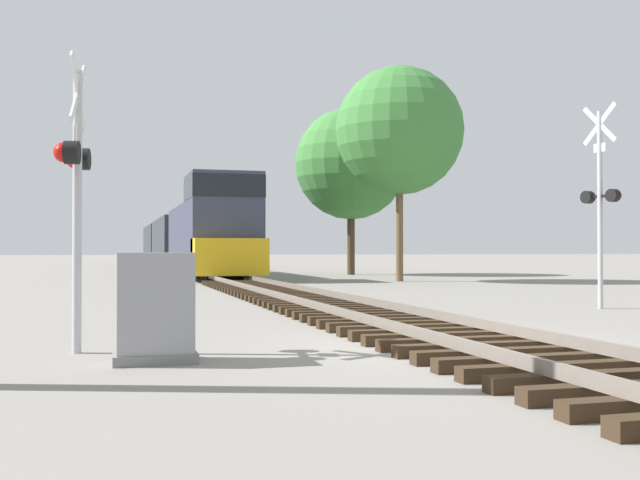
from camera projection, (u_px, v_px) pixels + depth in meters
ground_plane at (457, 346)px, 10.57m from camera, size 400.00×400.00×0.00m
rail_track_bed at (457, 336)px, 10.58m from camera, size 2.60×160.00×0.31m
freight_train at (180, 241)px, 53.02m from camera, size 3.08×50.07×4.66m
crossing_signal_near at (75, 174)px, 9.86m from camera, size 0.45×1.01×3.90m
crossing_signal_far at (601, 198)px, 17.33m from camera, size 0.54×1.01×4.74m
relay_cabinet at (155, 308)px, 9.04m from camera, size 0.99×0.71×1.33m
tree_far_right at (399, 131)px, 32.35m from camera, size 5.55×5.55×9.30m
tree_mid_background at (351, 164)px, 41.00m from camera, size 6.14×6.14×9.17m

